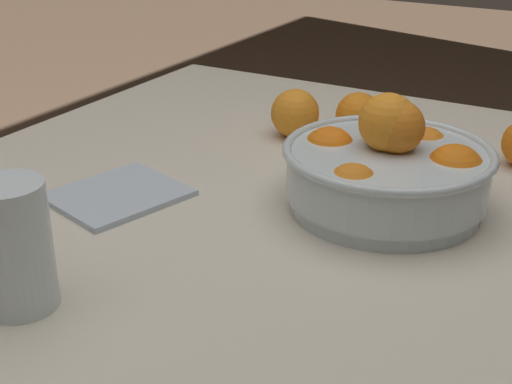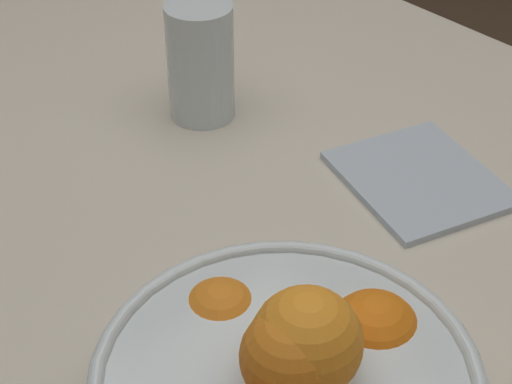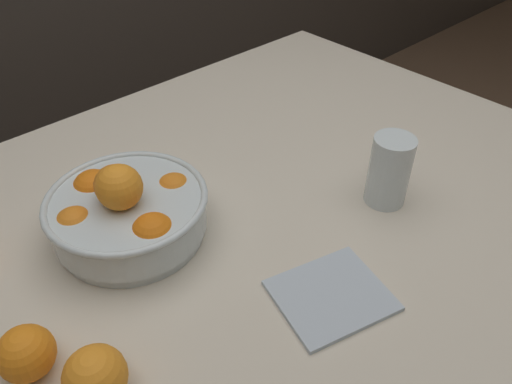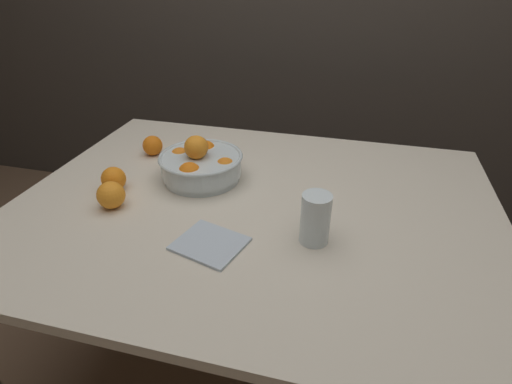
% 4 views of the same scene
% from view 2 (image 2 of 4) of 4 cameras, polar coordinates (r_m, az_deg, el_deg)
% --- Properties ---
extents(dining_table, '(1.45, 1.12, 0.72)m').
position_cam_2_polar(dining_table, '(0.86, -2.69, -6.84)').
color(dining_table, beige).
rests_on(dining_table, ground_plane).
extents(juice_glass, '(0.08, 0.08, 0.14)m').
position_cam_2_polar(juice_glass, '(0.98, -3.70, 8.38)').
color(juice_glass, '#F4A314').
rests_on(juice_glass, dining_table).
extents(napkin, '(0.20, 0.19, 0.01)m').
position_cam_2_polar(napkin, '(0.91, 10.83, 0.85)').
color(napkin, silver).
rests_on(napkin, dining_table).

